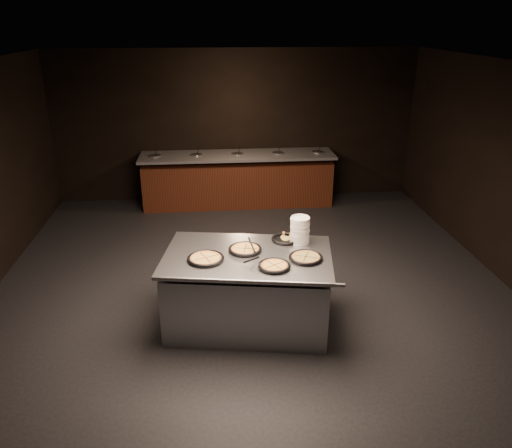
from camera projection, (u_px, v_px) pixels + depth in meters
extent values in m
cube|color=black|center=(254.00, 297.00, 6.59)|extent=(7.00, 8.00, 0.01)
cube|color=black|center=(254.00, 68.00, 5.47)|extent=(7.00, 8.00, 0.01)
cube|color=black|center=(236.00, 126.00, 9.71)|extent=(7.00, 0.01, 2.90)
cube|color=#582A14|center=(238.00, 183.00, 9.71)|extent=(3.60, 0.75, 0.85)
cube|color=slate|center=(237.00, 156.00, 9.50)|extent=(3.70, 0.83, 0.05)
cube|color=#32190B|center=(238.00, 202.00, 9.86)|extent=(3.60, 0.69, 0.08)
cylinder|color=silver|center=(155.00, 157.00, 9.36)|extent=(0.22, 0.22, 0.08)
cylinder|color=#4D692A|center=(155.00, 156.00, 9.36)|extent=(0.19, 0.19, 0.02)
cylinder|color=black|center=(156.00, 152.00, 9.31)|extent=(0.04, 0.10, 0.19)
cylinder|color=silver|center=(197.00, 156.00, 9.43)|extent=(0.22, 0.22, 0.08)
cylinder|color=#4D692A|center=(196.00, 155.00, 9.42)|extent=(0.19, 0.19, 0.02)
cylinder|color=black|center=(198.00, 151.00, 9.37)|extent=(0.04, 0.10, 0.19)
cylinder|color=silver|center=(237.00, 155.00, 9.50)|extent=(0.22, 0.22, 0.08)
cylinder|color=#4D692A|center=(237.00, 154.00, 9.49)|extent=(0.19, 0.19, 0.02)
cylinder|color=black|center=(239.00, 150.00, 9.44)|extent=(0.04, 0.10, 0.19)
cylinder|color=silver|center=(278.00, 154.00, 9.56)|extent=(0.22, 0.22, 0.08)
cylinder|color=#4D692A|center=(278.00, 153.00, 9.55)|extent=(0.19, 0.19, 0.02)
cylinder|color=black|center=(280.00, 149.00, 9.50)|extent=(0.04, 0.10, 0.19)
cylinder|color=silver|center=(317.00, 153.00, 9.63)|extent=(0.22, 0.22, 0.08)
cylinder|color=#4D692A|center=(318.00, 152.00, 9.62)|extent=(0.19, 0.19, 0.02)
cylinder|color=black|center=(319.00, 148.00, 9.57)|extent=(0.04, 0.10, 0.19)
cube|color=silver|center=(248.00, 293.00, 5.88)|extent=(1.99, 1.40, 0.82)
cube|color=silver|center=(248.00, 257.00, 5.69)|extent=(2.08, 1.50, 0.04)
cylinder|color=silver|center=(252.00, 282.00, 5.14)|extent=(1.89, 0.36, 0.04)
cylinder|color=white|center=(300.00, 230.00, 5.94)|extent=(0.23, 0.23, 0.32)
cylinder|color=black|center=(206.00, 260.00, 5.56)|extent=(0.39, 0.39, 0.01)
torus|color=black|center=(206.00, 258.00, 5.56)|extent=(0.41, 0.41, 0.04)
torus|color=#995A27|center=(206.00, 258.00, 5.56)|extent=(0.35, 0.35, 0.03)
cylinder|color=#E0B351|center=(206.00, 258.00, 5.56)|extent=(0.31, 0.31, 0.02)
cube|color=black|center=(206.00, 258.00, 5.55)|extent=(0.13, 0.29, 0.00)
cube|color=black|center=(206.00, 258.00, 5.55)|extent=(0.29, 0.13, 0.00)
cylinder|color=black|center=(245.00, 250.00, 5.79)|extent=(0.37, 0.37, 0.01)
torus|color=black|center=(245.00, 249.00, 5.78)|extent=(0.39, 0.39, 0.04)
torus|color=#995A27|center=(245.00, 249.00, 5.78)|extent=(0.33, 0.33, 0.03)
cylinder|color=#E0B351|center=(245.00, 249.00, 5.78)|extent=(0.29, 0.29, 0.02)
cube|color=black|center=(245.00, 248.00, 5.78)|extent=(0.05, 0.28, 0.00)
cube|color=black|center=(245.00, 248.00, 5.78)|extent=(0.28, 0.05, 0.00)
cylinder|color=black|center=(285.00, 240.00, 6.05)|extent=(0.32, 0.32, 0.01)
torus|color=black|center=(285.00, 239.00, 6.05)|extent=(0.34, 0.34, 0.04)
cylinder|color=black|center=(274.00, 267.00, 5.40)|extent=(0.34, 0.34, 0.01)
torus|color=black|center=(274.00, 266.00, 5.40)|extent=(0.36, 0.36, 0.04)
torus|color=#995A27|center=(274.00, 265.00, 5.39)|extent=(0.30, 0.30, 0.03)
cylinder|color=#E0B351|center=(274.00, 266.00, 5.40)|extent=(0.26, 0.26, 0.02)
cube|color=black|center=(274.00, 265.00, 5.39)|extent=(0.22, 0.14, 0.00)
cube|color=black|center=(274.00, 265.00, 5.39)|extent=(0.14, 0.22, 0.00)
cylinder|color=black|center=(306.00, 259.00, 5.59)|extent=(0.36, 0.36, 0.01)
torus|color=black|center=(306.00, 257.00, 5.58)|extent=(0.38, 0.38, 0.04)
torus|color=#995A27|center=(306.00, 257.00, 5.58)|extent=(0.32, 0.32, 0.03)
cylinder|color=tan|center=(306.00, 257.00, 5.58)|extent=(0.28, 0.28, 0.02)
cube|color=black|center=(306.00, 257.00, 5.58)|extent=(0.11, 0.26, 0.00)
cube|color=black|center=(306.00, 257.00, 5.58)|extent=(0.26, 0.11, 0.00)
cube|color=silver|center=(245.00, 246.00, 5.85)|extent=(0.13, 0.13, 0.00)
cylinder|color=black|center=(252.00, 245.00, 5.71)|extent=(0.09, 0.18, 0.13)
cylinder|color=silver|center=(248.00, 246.00, 5.78)|extent=(0.05, 0.09, 0.08)
cube|color=silver|center=(264.00, 268.00, 5.35)|extent=(0.13, 0.12, 0.00)
cylinder|color=black|center=(251.00, 260.00, 5.36)|extent=(0.17, 0.11, 0.12)
cylinder|color=silver|center=(258.00, 265.00, 5.36)|extent=(0.09, 0.05, 0.08)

